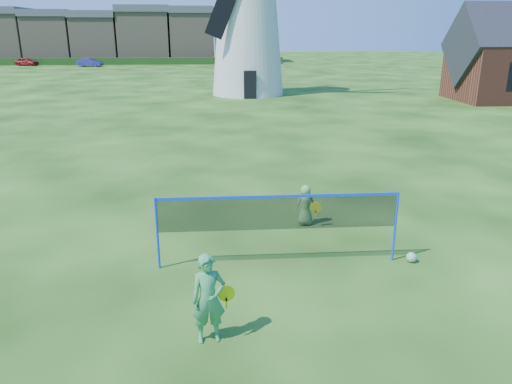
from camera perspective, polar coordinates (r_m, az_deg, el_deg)
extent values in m
plane|color=black|center=(10.44, -0.90, -8.73)|extent=(220.00, 220.00, 0.00)
cube|color=black|center=(36.33, -0.69, 12.35)|extent=(0.91, 0.11, 2.01)
cube|color=black|center=(36.69, -0.77, 17.99)|extent=(0.64, 0.11, 0.82)
cylinder|color=blue|center=(10.29, -11.41, -4.78)|extent=(0.05, 0.05, 1.55)
cylinder|color=blue|center=(10.84, 15.88, -3.93)|extent=(0.05, 0.05, 1.55)
cube|color=black|center=(10.13, 2.64, -2.51)|extent=(5.00, 0.02, 0.70)
cube|color=blue|center=(10.00, 2.67, -0.53)|extent=(5.00, 0.02, 0.06)
imported|color=#3B9457|center=(7.88, -5.55, -12.28)|extent=(0.60, 0.45, 1.49)
cylinder|color=#F2F10C|center=(8.04, -3.49, -11.70)|extent=(0.28, 0.02, 0.28)
cube|color=#F2F10C|center=(8.13, -3.46, -12.74)|extent=(0.03, 0.02, 0.20)
imported|color=#5D9D4C|center=(12.51, 5.77, -1.53)|extent=(0.55, 0.39, 1.05)
cylinder|color=#F2F10C|center=(12.34, 6.95, -1.79)|extent=(0.28, 0.02, 0.28)
cube|color=#F2F10C|center=(12.40, 6.92, -2.53)|extent=(0.03, 0.02, 0.20)
sphere|color=green|center=(11.12, 17.64, -7.25)|extent=(0.22, 0.22, 0.22)
cube|color=#8E795F|center=(87.77, -27.43, 15.52)|extent=(7.74, 8.00, 7.07)
cube|color=#8E795F|center=(85.23, -22.59, 16.00)|extent=(6.67, 8.00, 6.73)
cube|color=#4C4C54|center=(85.26, -22.92, 18.58)|extent=(6.97, 8.40, 1.00)
cube|color=#8E795F|center=(83.41, -17.88, 16.43)|extent=(6.59, 8.00, 6.59)
cube|color=#4C4C54|center=(83.43, -18.15, 19.02)|extent=(6.89, 8.40, 1.00)
cube|color=#8E795F|center=(82.07, -12.67, 17.10)|extent=(7.57, 8.00, 7.39)
cube|color=#4C4C54|center=(82.13, -12.89, 20.03)|extent=(7.87, 8.40, 1.00)
cube|color=#8E795F|center=(81.39, -7.35, 17.33)|extent=(6.40, 8.00, 7.25)
cube|color=#4C4C54|center=(81.44, -7.48, 20.23)|extent=(6.70, 8.40, 1.00)
cube|color=#8E795F|center=(81.37, -1.95, 17.11)|extent=(7.63, 8.00, 6.25)
cube|color=#4C4C54|center=(81.38, -1.98, 19.66)|extent=(7.93, 8.40, 1.00)
cube|color=#193814|center=(78.41, -20.75, 14.02)|extent=(62.00, 0.80, 1.00)
imported|color=maroon|center=(78.92, -25.14, 13.56)|extent=(3.57, 2.33, 1.13)
imported|color=navy|center=(73.66, -18.77, 14.08)|extent=(3.61, 1.83, 1.14)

